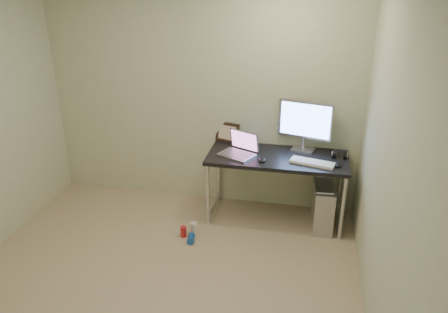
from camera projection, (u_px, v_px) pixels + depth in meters
floor at (153, 293)px, 3.74m from camera, size 3.50×3.50×0.00m
wall_back at (201, 97)px, 4.81m from camera, size 3.50×0.02×2.50m
wall_right at (389, 182)px, 2.91m from camera, size 0.02×3.50×2.50m
desk at (277, 163)px, 4.59m from camera, size 1.46×0.64×0.75m
tower_computer at (323, 206)px, 4.61m from camera, size 0.23×0.47×0.51m
cable_a at (319, 179)px, 4.85m from camera, size 0.01×0.16×0.69m
cable_b at (328, 182)px, 4.82m from camera, size 0.02×0.11×0.71m
can_red at (183, 232)px, 4.50m from camera, size 0.08×0.08×0.12m
can_white at (194, 228)px, 4.55m from camera, size 0.08×0.08×0.13m
can_blue at (191, 239)px, 4.42m from camera, size 0.09×0.14×0.07m
laptop at (240, 149)px, 4.58m from camera, size 0.43×0.40×0.24m
monitor at (305, 122)px, 4.58m from camera, size 0.57×0.22×0.54m
keyboard at (312, 163)px, 4.37m from camera, size 0.46×0.24×0.03m
mouse_right at (338, 164)px, 4.32m from camera, size 0.07×0.10×0.04m
mouse_left at (262, 159)px, 4.43m from camera, size 0.07×0.12×0.04m
headphones at (340, 155)px, 4.51m from camera, size 0.16×0.10×0.10m
picture_frame at (227, 132)px, 4.88m from camera, size 0.29×0.16×0.23m
webcam at (243, 138)px, 4.82m from camera, size 0.04×0.03×0.11m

